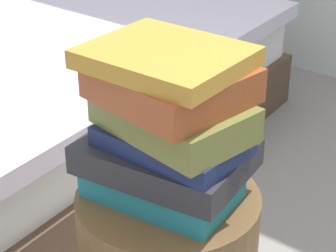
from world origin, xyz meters
The scene contains 7 objects.
bed centered at (-1.25, 0.55, 0.23)m, with size 1.66×2.10×0.62m.
book_teal centered at (-0.01, -0.01, 0.60)m, with size 0.26×0.16×0.05m, color #1E727F.
book_charcoal centered at (-0.01, 0.01, 0.65)m, with size 0.29×0.21×0.05m, color #28282D.
book_navy centered at (0.01, 0.00, 0.69)m, with size 0.24×0.16×0.03m, color #19234C.
book_olive centered at (0.01, 0.00, 0.74)m, with size 0.25×0.17×0.06m, color olive.
book_rust centered at (0.01, 0.00, 0.80)m, with size 0.23×0.21×0.06m, color #994723.
book_ochre centered at (0.00, -0.01, 0.84)m, with size 0.25×0.21×0.03m, color #B7842D.
Camera 1 is at (0.58, -0.74, 1.21)m, focal length 66.64 mm.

